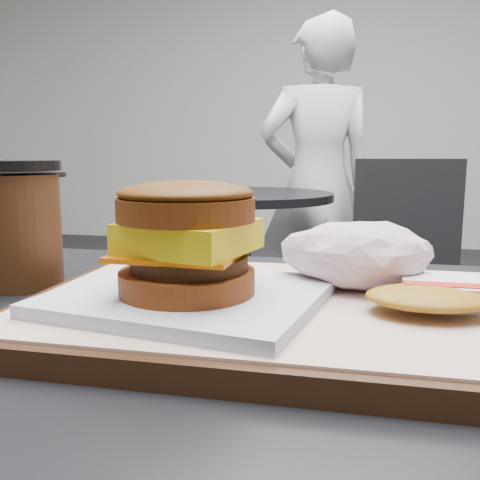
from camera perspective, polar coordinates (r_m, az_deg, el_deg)
name	(u,v)px	position (r m, az deg, el deg)	size (l,w,h in m)	color
serving_tray	(270,310)	(0.43, 3.19, -7.42)	(0.38, 0.28, 0.02)	black
breakfast_sandwich	(189,253)	(0.39, -5.51, -1.37)	(0.22, 0.20, 0.09)	white
hash_brown	(449,295)	(0.42, 21.38, -5.51)	(0.12, 0.09, 0.02)	silver
crumpled_wrapper	(357,254)	(0.46, 12.33, -1.44)	(0.12, 0.10, 0.06)	white
coffee_cup	(20,225)	(0.57, -22.40, 1.47)	(0.08, 0.08, 0.12)	#391D0D
neighbor_table	(242,243)	(2.09, 0.25, -0.37)	(0.70, 0.70, 0.75)	black
napkin	(201,193)	(2.00, -4.20, 4.99)	(0.12, 0.12, 0.00)	white
neighbor_chair	(372,256)	(2.10, 13.92, -1.70)	(0.64, 0.49, 0.88)	#B1B1B7
patron	(317,186)	(2.51, 8.25, 5.72)	(0.55, 0.36, 1.50)	silver
bg_table_mid	(22,198)	(4.36, -22.27, 4.16)	(0.66, 0.66, 0.75)	black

